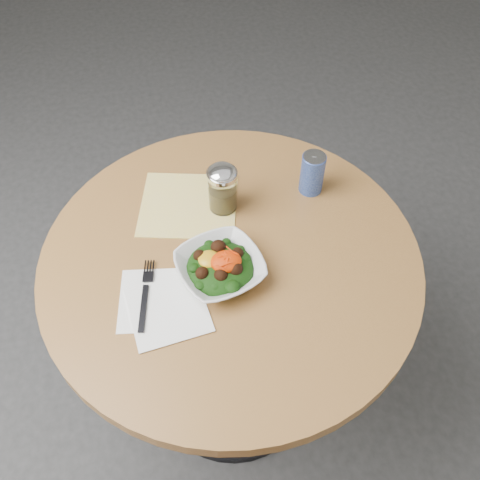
% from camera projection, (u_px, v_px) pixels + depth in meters
% --- Properties ---
extents(ground, '(6.00, 6.00, 0.00)m').
position_uv_depth(ground, '(233.00, 385.00, 1.84)').
color(ground, '#2F2F31').
rests_on(ground, ground).
extents(table, '(0.90, 0.90, 0.75)m').
position_uv_depth(table, '(231.00, 300.00, 1.41)').
color(table, black).
rests_on(table, ground).
extents(cloth_napkin, '(0.29, 0.28, 0.00)m').
position_uv_depth(cloth_napkin, '(189.00, 205.00, 1.35)').
color(cloth_napkin, '#DFB70B').
rests_on(cloth_napkin, table).
extents(paper_napkins, '(0.21, 0.22, 0.00)m').
position_uv_depth(paper_napkins, '(162.00, 305.00, 1.17)').
color(paper_napkins, white).
rests_on(paper_napkins, table).
extents(salad_bowl, '(0.24, 0.24, 0.07)m').
position_uv_depth(salad_bowl, '(220.00, 267.00, 1.20)').
color(salad_bowl, silver).
rests_on(salad_bowl, table).
extents(fork, '(0.06, 0.19, 0.00)m').
position_uv_depth(fork, '(146.00, 292.00, 1.19)').
color(fork, black).
rests_on(fork, table).
extents(spice_shaker, '(0.07, 0.07, 0.13)m').
position_uv_depth(spice_shaker, '(223.00, 189.00, 1.30)').
color(spice_shaker, silver).
rests_on(spice_shaker, table).
extents(beverage_can, '(0.06, 0.06, 0.12)m').
position_uv_depth(beverage_can, '(312.00, 173.00, 1.35)').
color(beverage_can, navy).
rests_on(beverage_can, table).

